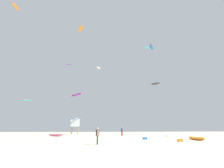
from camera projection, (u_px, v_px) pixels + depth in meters
ground_plane at (142, 148)px, 13.77m from camera, size 120.00×120.00×0.00m
person_foreground at (98, 134)px, 17.07m from camera, size 0.36×0.53×1.59m
person_midground at (122, 131)px, 36.66m from camera, size 0.44×0.42×1.69m
kite_grounded_near at (197, 139)px, 22.96m from camera, size 1.06×3.45×0.42m
kite_grounded_mid at (56, 135)px, 33.79m from camera, size 3.56×3.20×0.45m
kite_grounded_far at (170, 136)px, 31.13m from camera, size 2.97×2.62×0.38m
lifeguard_tower at (75, 122)px, 43.95m from camera, size 2.30×2.30×4.15m
cooler_box at (145, 138)px, 24.01m from camera, size 0.56×0.36×0.32m
gear_bag at (180, 140)px, 20.26m from camera, size 0.56×0.36×0.32m
kite_aloft_0 at (146, 48)px, 51.59m from camera, size 3.23×2.18×0.67m
kite_aloft_1 at (69, 64)px, 50.69m from camera, size 2.18×1.00×0.52m
kite_aloft_2 at (81, 29)px, 43.85m from camera, size 1.83×3.33×0.42m
kite_aloft_3 at (16, 7)px, 33.73m from camera, size 0.86×2.32×0.28m
kite_aloft_4 at (151, 47)px, 58.06m from camera, size 2.94×4.35×0.95m
kite_aloft_5 at (155, 84)px, 37.65m from camera, size 1.80×2.03×0.46m
kite_aloft_6 at (27, 100)px, 49.30m from camera, size 2.57×1.71×0.33m
kite_aloft_7 at (76, 95)px, 41.90m from camera, size 3.64×4.44×0.87m
kite_aloft_8 at (99, 68)px, 57.06m from camera, size 1.67×2.36×0.48m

